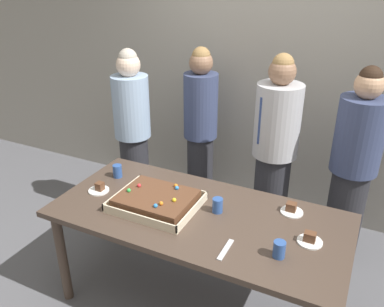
{
  "coord_description": "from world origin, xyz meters",
  "views": [
    {
      "loc": [
        0.93,
        -1.99,
        2.26
      ],
      "look_at": [
        -0.12,
        0.15,
        1.14
      ],
      "focal_mm": 36.96,
      "sensor_mm": 36.0,
      "label": 1
    }
  ],
  "objects_px": {
    "plated_slice_far_left": "(291,209)",
    "drink_cup_nearest": "(279,249)",
    "plated_slice_near_right": "(99,189)",
    "person_serving_front": "(200,131)",
    "person_green_shirt_behind": "(274,156)",
    "party_table": "(198,224)",
    "cake_server_utensil": "(226,250)",
    "drink_cup_middle": "(117,171)",
    "plated_slice_near_left": "(310,239)",
    "person_far_right_suit": "(353,170)",
    "person_striped_tie_right": "(133,135)",
    "sheet_cake": "(156,200)",
    "drink_cup_far_end": "(218,205)"
  },
  "relations": [
    {
      "from": "party_table",
      "to": "plated_slice_near_left",
      "type": "height_order",
      "value": "plated_slice_near_left"
    },
    {
      "from": "cake_server_utensil",
      "to": "person_green_shirt_behind",
      "type": "height_order",
      "value": "person_green_shirt_behind"
    },
    {
      "from": "plated_slice_far_left",
      "to": "drink_cup_middle",
      "type": "relative_size",
      "value": 1.5
    },
    {
      "from": "drink_cup_middle",
      "to": "person_green_shirt_behind",
      "type": "relative_size",
      "value": 0.06
    },
    {
      "from": "party_table",
      "to": "drink_cup_nearest",
      "type": "bearing_deg",
      "value": -18.07
    },
    {
      "from": "plated_slice_near_left",
      "to": "plated_slice_far_left",
      "type": "distance_m",
      "value": 0.32
    },
    {
      "from": "person_striped_tie_right",
      "to": "party_table",
      "type": "bearing_deg",
      "value": 10.96
    },
    {
      "from": "person_serving_front",
      "to": "plated_slice_near_left",
      "type": "bearing_deg",
      "value": 37.15
    },
    {
      "from": "drink_cup_far_end",
      "to": "cake_server_utensil",
      "type": "xyz_separation_m",
      "value": [
        0.2,
        -0.35,
        -0.05
      ]
    },
    {
      "from": "sheet_cake",
      "to": "person_green_shirt_behind",
      "type": "distance_m",
      "value": 1.08
    },
    {
      "from": "party_table",
      "to": "person_striped_tie_right",
      "type": "xyz_separation_m",
      "value": [
        -1.04,
        0.79,
        0.16
      ]
    },
    {
      "from": "person_far_right_suit",
      "to": "party_table",
      "type": "bearing_deg",
      "value": 7.22
    },
    {
      "from": "person_serving_front",
      "to": "person_green_shirt_behind",
      "type": "height_order",
      "value": "person_green_shirt_behind"
    },
    {
      "from": "plated_slice_near_right",
      "to": "drink_cup_nearest",
      "type": "height_order",
      "value": "drink_cup_nearest"
    },
    {
      "from": "plated_slice_far_left",
      "to": "person_green_shirt_behind",
      "type": "relative_size",
      "value": 0.09
    },
    {
      "from": "drink_cup_nearest",
      "to": "drink_cup_middle",
      "type": "height_order",
      "value": "same"
    },
    {
      "from": "drink_cup_middle",
      "to": "person_green_shirt_behind",
      "type": "distance_m",
      "value": 1.25
    },
    {
      "from": "drink_cup_middle",
      "to": "drink_cup_far_end",
      "type": "relative_size",
      "value": 1.0
    },
    {
      "from": "plated_slice_far_left",
      "to": "person_striped_tie_right",
      "type": "height_order",
      "value": "person_striped_tie_right"
    },
    {
      "from": "sheet_cake",
      "to": "plated_slice_near_left",
      "type": "distance_m",
      "value": 1.02
    },
    {
      "from": "sheet_cake",
      "to": "drink_cup_far_end",
      "type": "distance_m",
      "value": 0.42
    },
    {
      "from": "drink_cup_middle",
      "to": "person_striped_tie_right",
      "type": "xyz_separation_m",
      "value": [
        -0.26,
        0.61,
        0.03
      ]
    },
    {
      "from": "plated_slice_near_right",
      "to": "drink_cup_nearest",
      "type": "relative_size",
      "value": 1.5
    },
    {
      "from": "plated_slice_near_right",
      "to": "cake_server_utensil",
      "type": "xyz_separation_m",
      "value": [
        1.07,
        -0.22,
        -0.02
      ]
    },
    {
      "from": "plated_slice_near_right",
      "to": "person_serving_front",
      "type": "distance_m",
      "value": 1.23
    },
    {
      "from": "person_serving_front",
      "to": "person_striped_tie_right",
      "type": "xyz_separation_m",
      "value": [
        -0.52,
        -0.35,
        -0.01
      ]
    },
    {
      "from": "drink_cup_nearest",
      "to": "person_green_shirt_behind",
      "type": "xyz_separation_m",
      "value": [
        -0.33,
        1.08,
        0.04
      ]
    },
    {
      "from": "person_serving_front",
      "to": "plated_slice_far_left",
      "type": "bearing_deg",
      "value": 40.71
    },
    {
      "from": "plated_slice_near_left",
      "to": "person_serving_front",
      "type": "xyz_separation_m",
      "value": [
        -1.24,
        1.13,
        0.06
      ]
    },
    {
      "from": "party_table",
      "to": "person_green_shirt_behind",
      "type": "relative_size",
      "value": 1.15
    },
    {
      "from": "person_green_shirt_behind",
      "to": "person_striped_tie_right",
      "type": "distance_m",
      "value": 1.3
    },
    {
      "from": "drink_cup_middle",
      "to": "person_serving_front",
      "type": "xyz_separation_m",
      "value": [
        0.26,
        0.96,
        0.03
      ]
    },
    {
      "from": "drink_cup_middle",
      "to": "person_serving_front",
      "type": "height_order",
      "value": "person_serving_front"
    },
    {
      "from": "plated_slice_near_right",
      "to": "cake_server_utensil",
      "type": "relative_size",
      "value": 0.75
    },
    {
      "from": "plated_slice_far_left",
      "to": "drink_cup_nearest",
      "type": "relative_size",
      "value": 1.5
    },
    {
      "from": "drink_cup_nearest",
      "to": "drink_cup_far_end",
      "type": "height_order",
      "value": "same"
    },
    {
      "from": "drink_cup_middle",
      "to": "drink_cup_nearest",
      "type": "bearing_deg",
      "value": -15.33
    },
    {
      "from": "person_serving_front",
      "to": "drink_cup_nearest",
      "type": "bearing_deg",
      "value": 29.14
    },
    {
      "from": "person_far_right_suit",
      "to": "drink_cup_nearest",
      "type": "bearing_deg",
      "value": 35.79
    },
    {
      "from": "plated_slice_near_left",
      "to": "person_far_right_suit",
      "type": "height_order",
      "value": "person_far_right_suit"
    },
    {
      "from": "cake_server_utensil",
      "to": "person_far_right_suit",
      "type": "height_order",
      "value": "person_far_right_suit"
    },
    {
      "from": "party_table",
      "to": "person_striped_tie_right",
      "type": "relative_size",
      "value": 1.18
    },
    {
      "from": "party_table",
      "to": "sheet_cake",
      "type": "bearing_deg",
      "value": -171.87
    },
    {
      "from": "cake_server_utensil",
      "to": "sheet_cake",
      "type": "bearing_deg",
      "value": 158.82
    },
    {
      "from": "drink_cup_nearest",
      "to": "person_far_right_suit",
      "type": "distance_m",
      "value": 1.2
    },
    {
      "from": "plated_slice_near_right",
      "to": "person_green_shirt_behind",
      "type": "bearing_deg",
      "value": 42.44
    },
    {
      "from": "drink_cup_middle",
      "to": "person_green_shirt_behind",
      "type": "bearing_deg",
      "value": 34.1
    },
    {
      "from": "sheet_cake",
      "to": "person_green_shirt_behind",
      "type": "xyz_separation_m",
      "value": [
        0.56,
        0.93,
        0.05
      ]
    },
    {
      "from": "sheet_cake",
      "to": "cake_server_utensil",
      "type": "distance_m",
      "value": 0.64
    },
    {
      "from": "plated_slice_near_right",
      "to": "sheet_cake",
      "type": "bearing_deg",
      "value": 1.83
    }
  ]
}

